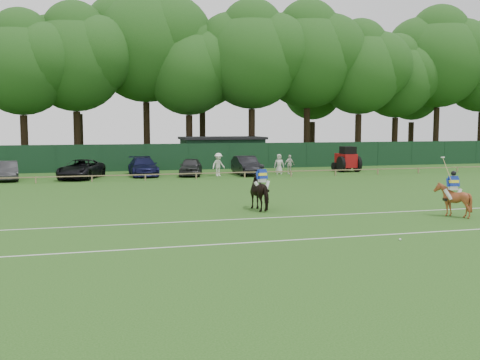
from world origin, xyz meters
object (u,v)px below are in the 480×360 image
object	(u,v)px
spectator_mid	(289,164)
utility_shed	(222,152)
horse_chestnut	(453,200)
polo_ball	(400,239)
hatch_grey	(191,167)
sedan_grey	(7,171)
spectator_right	(279,164)
spectator_left	(218,165)
tractor	(347,160)
sedan_navy	(143,167)
horse_dark	(262,192)
suv_black	(81,169)
estate_black	(246,165)

from	to	relation	value
spectator_mid	utility_shed	world-z (taller)	utility_shed
horse_chestnut	polo_ball	size ratio (longest dim) A/B	17.82
hatch_grey	spectator_mid	distance (m)	8.57
horse_chestnut	hatch_grey	xyz separation A→B (m)	(-8.18, 24.01, -0.06)
sedan_grey	utility_shed	size ratio (longest dim) A/B	0.54
spectator_right	horse_chestnut	bearing A→B (deg)	-74.28
spectator_left	tractor	bearing A→B (deg)	-18.87
sedan_navy	spectator_left	xyz separation A→B (m)	(6.05, -1.97, 0.19)
horse_dark	horse_chestnut	xyz separation A→B (m)	(8.08, -4.35, -0.10)
horse_chestnut	sedan_navy	distance (m)	27.68
utility_shed	tractor	xyz separation A→B (m)	(9.66, -8.65, -0.45)
spectator_left	sedan_grey	bearing A→B (deg)	152.14
suv_black	spectator_mid	distance (m)	17.46
suv_black	tractor	xyz separation A→B (m)	(23.46, 0.50, 0.33)
sedan_grey	spectator_right	size ratio (longest dim) A/B	2.58
estate_black	polo_ball	xyz separation A→B (m)	(-1.91, -27.88, -0.75)
suv_black	polo_ball	world-z (taller)	suv_black
spectator_right	utility_shed	size ratio (longest dim) A/B	0.21
polo_ball	utility_shed	world-z (taller)	utility_shed
spectator_mid	tractor	xyz separation A→B (m)	(6.02, 1.20, 0.24)
polo_ball	utility_shed	xyz separation A→B (m)	(2.03, 37.15, 1.49)
horse_chestnut	spectator_left	size ratio (longest dim) A/B	0.83
horse_dark	spectator_right	xyz separation A→B (m)	(7.54, 18.92, -0.02)
sedan_navy	hatch_grey	xyz separation A→B (m)	(3.90, -0.90, -0.03)
hatch_grey	estate_black	size ratio (longest dim) A/B	0.90
suv_black	sedan_navy	size ratio (longest dim) A/B	1.01
spectator_left	hatch_grey	bearing A→B (deg)	128.55
hatch_grey	spectator_mid	bearing A→B (deg)	8.14
horse_chestnut	utility_shed	distance (m)	33.07
sedan_grey	estate_black	distance (m)	19.22
utility_shed	sedan_grey	bearing A→B (deg)	-154.80
hatch_grey	estate_black	world-z (taller)	estate_black
sedan_grey	tractor	bearing A→B (deg)	-7.05
spectator_mid	spectator_right	distance (m)	0.90
tractor	sedan_grey	bearing A→B (deg)	-178.90
utility_shed	spectator_mid	bearing A→B (deg)	-69.68
horse_chestnut	sedan_navy	xyz separation A→B (m)	(-12.09, 24.91, -0.02)
sedan_navy	spectator_mid	world-z (taller)	spectator_mid
horse_chestnut	horse_dark	bearing A→B (deg)	-17.81
sedan_grey	utility_shed	bearing A→B (deg)	17.27
spectator_mid	tractor	size ratio (longest dim) A/B	0.62
hatch_grey	sedan_grey	bearing A→B (deg)	-164.53
horse_chestnut	polo_ball	xyz separation A→B (m)	(-5.34, -4.26, -0.76)
sedan_grey	hatch_grey	xyz separation A→B (m)	(14.46, 0.22, 0.00)
suv_black	polo_ball	distance (m)	30.39
horse_chestnut	estate_black	bearing A→B (deg)	-71.22
sedan_grey	suv_black	size ratio (longest dim) A/B	0.83
suv_black	spectator_right	world-z (taller)	spectator_right
sedan_navy	tractor	distance (m)	18.45
estate_black	utility_shed	distance (m)	9.30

